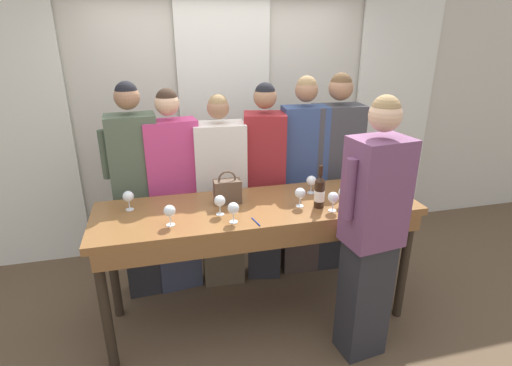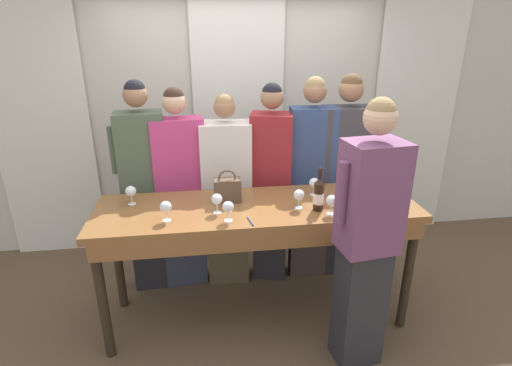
% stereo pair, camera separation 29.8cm
% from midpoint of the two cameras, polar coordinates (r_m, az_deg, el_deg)
% --- Properties ---
extents(ground_plane, '(18.00, 18.00, 0.00)m').
position_cam_midpoint_polar(ground_plane, '(3.51, -2.26, -18.30)').
color(ground_plane, brown).
extents(wall_back, '(12.00, 0.06, 2.80)m').
position_cam_midpoint_polar(wall_back, '(4.19, -6.62, 9.63)').
color(wall_back, beige).
rests_on(wall_back, ground_plane).
extents(curtain_panel_left, '(0.91, 0.03, 2.69)m').
position_cam_midpoint_polar(curtain_panel_left, '(4.33, -32.56, 6.06)').
color(curtain_panel_left, white).
rests_on(curtain_panel_left, ground_plane).
extents(curtain_panel_center, '(0.91, 0.03, 2.69)m').
position_cam_midpoint_polar(curtain_panel_center, '(4.14, -6.46, 8.70)').
color(curtain_panel_center, white).
rests_on(curtain_panel_center, ground_plane).
extents(curtain_panel_right, '(0.91, 0.03, 2.69)m').
position_cam_midpoint_polar(curtain_panel_right, '(4.78, 17.25, 9.57)').
color(curtain_panel_right, white).
rests_on(curtain_panel_right, ground_plane).
extents(tasting_bar, '(2.39, 0.72, 1.00)m').
position_cam_midpoint_polar(tasting_bar, '(3.00, -2.41, -5.32)').
color(tasting_bar, brown).
rests_on(tasting_bar, ground_plane).
extents(wine_bottle, '(0.08, 0.08, 0.32)m').
position_cam_midpoint_polar(wine_bottle, '(2.91, 6.19, -1.34)').
color(wine_bottle, black).
rests_on(wine_bottle, tasting_bar).
extents(handbag, '(0.20, 0.11, 0.25)m').
position_cam_midpoint_polar(handbag, '(3.00, -6.94, -1.16)').
color(handbag, brown).
rests_on(handbag, tasting_bar).
extents(wine_glass_front_left, '(0.08, 0.08, 0.14)m').
position_cam_midpoint_polar(wine_glass_front_left, '(2.69, -6.44, -3.72)').
color(wine_glass_front_left, white).
rests_on(wine_glass_front_left, tasting_bar).
extents(wine_glass_front_mid, '(0.08, 0.08, 0.14)m').
position_cam_midpoint_polar(wine_glass_front_mid, '(3.16, 5.26, 0.24)').
color(wine_glass_front_mid, white).
rests_on(wine_glass_front_mid, tasting_bar).
extents(wine_glass_front_right, '(0.08, 0.08, 0.14)m').
position_cam_midpoint_polar(wine_glass_front_right, '(3.05, -20.49, -1.95)').
color(wine_glass_front_right, white).
rests_on(wine_glass_front_right, tasting_bar).
extents(wine_glass_center_left, '(0.08, 0.08, 0.14)m').
position_cam_midpoint_polar(wine_glass_center_left, '(2.73, -15.33, -4.02)').
color(wine_glass_center_left, white).
rests_on(wine_glass_center_left, tasting_bar).
extents(wine_glass_center_mid, '(0.08, 0.08, 0.14)m').
position_cam_midpoint_polar(wine_glass_center_mid, '(2.92, 3.43, -1.57)').
color(wine_glass_center_mid, white).
rests_on(wine_glass_center_mid, tasting_bar).
extents(wine_glass_center_right, '(0.08, 0.08, 0.14)m').
position_cam_midpoint_polar(wine_glass_center_right, '(2.81, -8.24, -2.66)').
color(wine_glass_center_right, white).
rests_on(wine_glass_center_right, tasting_bar).
extents(wine_glass_back_left, '(0.08, 0.08, 0.14)m').
position_cam_midpoint_polar(wine_glass_back_left, '(3.36, 15.11, 0.82)').
color(wine_glass_back_left, white).
rests_on(wine_glass_back_left, tasting_bar).
extents(wine_glass_back_mid, '(0.08, 0.08, 0.14)m').
position_cam_midpoint_polar(wine_glass_back_mid, '(2.87, 8.08, -2.19)').
color(wine_glass_back_mid, white).
rests_on(wine_glass_back_mid, tasting_bar).
extents(wine_glass_back_right, '(0.08, 0.08, 0.14)m').
position_cam_midpoint_polar(wine_glass_back_right, '(2.97, 9.65, -1.45)').
color(wine_glass_back_right, white).
rests_on(wine_glass_back_right, tasting_bar).
extents(wine_glass_near_host, '(0.08, 0.08, 0.14)m').
position_cam_midpoint_polar(wine_glass_near_host, '(3.31, 13.27, 0.67)').
color(wine_glass_near_host, white).
rests_on(wine_glass_near_host, tasting_bar).
extents(wine_glass_by_bottle, '(0.08, 0.08, 0.14)m').
position_cam_midpoint_polar(wine_glass_by_bottle, '(3.45, 11.95, 1.66)').
color(wine_glass_by_bottle, white).
rests_on(wine_glass_by_bottle, tasting_bar).
extents(pen, '(0.03, 0.13, 0.01)m').
position_cam_midpoint_polar(pen, '(2.72, -3.19, -5.60)').
color(pen, '#193399').
rests_on(pen, tasting_bar).
extents(guest_olive_jacket, '(0.50, 0.27, 1.86)m').
position_cam_midpoint_polar(guest_olive_jacket, '(3.49, -18.91, -1.35)').
color(guest_olive_jacket, '#28282D').
rests_on(guest_olive_jacket, ground_plane).
extents(guest_pink_top, '(0.55, 0.27, 1.80)m').
position_cam_midpoint_polar(guest_pink_top, '(3.49, -14.03, -1.42)').
color(guest_pink_top, '#383D51').
rests_on(guest_pink_top, ground_plane).
extents(guest_cream_sweater, '(0.54, 0.30, 1.74)m').
position_cam_midpoint_polar(guest_cream_sweater, '(3.52, -7.44, -1.64)').
color(guest_cream_sweater, brown).
rests_on(guest_cream_sweater, ground_plane).
extents(guest_striped_shirt, '(0.47, 0.34, 1.82)m').
position_cam_midpoint_polar(guest_striped_shirt, '(3.56, -1.19, -0.12)').
color(guest_striped_shirt, '#28282D').
rests_on(guest_striped_shirt, ground_plane).
extents(guest_navy_coat, '(0.51, 0.24, 1.87)m').
position_cam_midpoint_polar(guest_navy_coat, '(3.64, 4.37, 0.86)').
color(guest_navy_coat, '#473833').
rests_on(guest_navy_coat, ground_plane).
extents(guest_beige_cap, '(0.55, 0.28, 1.88)m').
position_cam_midpoint_polar(guest_beige_cap, '(3.75, 8.92, 1.21)').
color(guest_beige_cap, '#28282D').
rests_on(guest_beige_cap, ground_plane).
extents(host_pouring, '(0.48, 0.32, 1.87)m').
position_cam_midpoint_polar(host_pouring, '(2.72, 13.16, -7.18)').
color(host_pouring, '#28282D').
rests_on(host_pouring, ground_plane).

